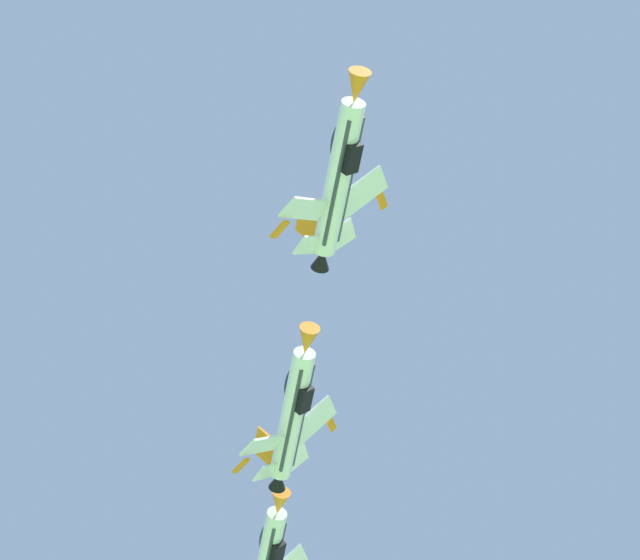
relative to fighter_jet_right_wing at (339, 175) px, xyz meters
name	(u,v)px	position (x,y,z in m)	size (l,w,h in m)	color
fighter_jet_right_wing	(339,175)	(0.00, 0.00, 0.00)	(9.27, 15.15, 6.56)	white
fighter_jet_left_outer	(292,412)	(-8.17, 18.84, -1.01)	(9.09, 15.15, 7.01)	white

